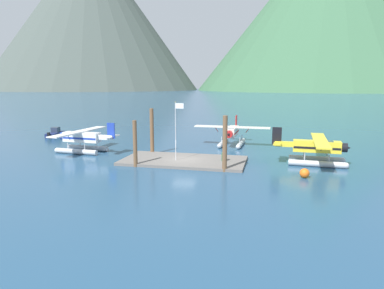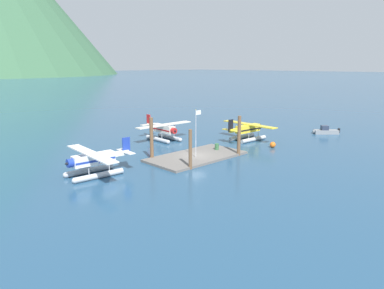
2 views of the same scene
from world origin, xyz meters
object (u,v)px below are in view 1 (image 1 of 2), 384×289
(mooring_buoy, at_px, (304,173))
(seaplane_yellow_stbd_fwd, at_px, (317,150))
(fuel_drum, at_px, (224,157))
(seaplane_white_port_fwd, at_px, (82,140))
(seaplane_cream_bow_right, at_px, (232,134))
(flagpole, at_px, (177,124))
(boat_navy_open_west, at_px, (55,133))

(mooring_buoy, height_order, seaplane_yellow_stbd_fwd, seaplane_yellow_stbd_fwd)
(fuel_drum, distance_m, seaplane_yellow_stbd_fwd, 9.83)
(mooring_buoy, xyz_separation_m, seaplane_white_port_fwd, (-26.17, 6.21, 1.14))
(fuel_drum, relative_size, seaplane_cream_bow_right, 0.08)
(mooring_buoy, relative_size, seaplane_cream_bow_right, 0.08)
(flagpole, bearing_deg, mooring_buoy, -13.82)
(seaplane_cream_bow_right, relative_size, boat_navy_open_west, 2.15)
(seaplane_cream_bow_right, bearing_deg, boat_navy_open_west, 176.68)
(flagpole, relative_size, boat_navy_open_west, 1.31)
(flagpole, xyz_separation_m, fuel_drum, (5.03, 0.95, -3.48))
(seaplane_cream_bow_right, height_order, boat_navy_open_west, seaplane_cream_bow_right)
(seaplane_cream_bow_right, bearing_deg, mooring_buoy, -61.37)
(fuel_drum, distance_m, boat_navy_open_west, 32.33)
(boat_navy_open_west, bearing_deg, fuel_drum, -23.81)
(mooring_buoy, bearing_deg, boat_navy_open_west, 155.38)
(mooring_buoy, xyz_separation_m, seaplane_cream_bow_right, (-8.47, 15.51, 1.14))
(flagpole, distance_m, seaplane_white_port_fwd, 13.78)
(fuel_drum, xyz_separation_m, boat_navy_open_west, (-29.58, 13.05, -0.25))
(flagpole, distance_m, seaplane_cream_bow_right, 13.38)
(flagpole, distance_m, fuel_drum, 6.19)
(seaplane_yellow_stbd_fwd, bearing_deg, flagpole, -169.29)
(flagpole, height_order, boat_navy_open_west, flagpole)
(flagpole, distance_m, seaplane_yellow_stbd_fwd, 15.15)
(fuel_drum, relative_size, seaplane_yellow_stbd_fwd, 0.08)
(mooring_buoy, height_order, seaplane_cream_bow_right, seaplane_cream_bow_right)
(fuel_drum, bearing_deg, seaplane_cream_bow_right, 92.59)
(flagpole, relative_size, seaplane_cream_bow_right, 0.61)
(seaplane_yellow_stbd_fwd, bearing_deg, fuel_drum, -169.28)
(flagpole, bearing_deg, seaplane_yellow_stbd_fwd, 10.71)
(flagpole, bearing_deg, boat_navy_open_west, 150.30)
(fuel_drum, height_order, mooring_buoy, fuel_drum)
(mooring_buoy, relative_size, boat_navy_open_west, 0.18)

